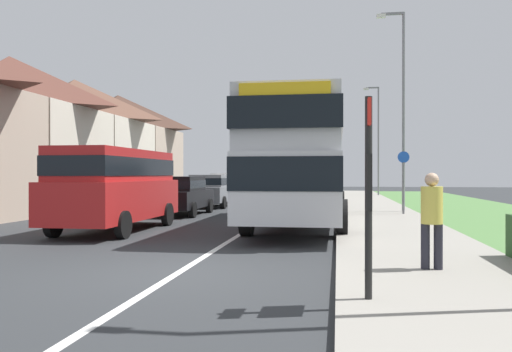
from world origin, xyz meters
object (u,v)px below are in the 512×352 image
at_px(parked_van_red, 116,183).
at_px(pedestrian_at_stop, 432,216).
at_px(double_decker_bus, 301,159).
at_px(parked_car_grey, 211,189).
at_px(bus_stop_sign, 369,183).
at_px(street_lamp_far, 377,134).
at_px(cycle_route_sign, 404,180).
at_px(parked_car_black, 180,194).
at_px(parked_car_white, 229,186).
at_px(street_lamp_mid, 401,100).

xyz_separation_m(parked_van_red, pedestrian_at_stop, (7.83, -5.54, -0.41)).
bearing_deg(pedestrian_at_stop, double_decker_bus, 108.35).
bearing_deg(parked_van_red, parked_car_grey, 89.45).
xyz_separation_m(bus_stop_sign, street_lamp_far, (2.48, 32.21, 3.02)).
bearing_deg(double_decker_bus, street_lamp_far, 79.73).
height_order(parked_car_grey, street_lamp_far, street_lamp_far).
bearing_deg(parked_van_red, cycle_route_sign, 35.70).
bearing_deg(pedestrian_at_stop, street_lamp_far, 87.40).
height_order(parked_car_black, parked_car_white, parked_car_white).
relative_size(street_lamp_mid, street_lamp_far, 1.03).
distance_m(parked_car_black, pedestrian_at_stop, 13.83).
bearing_deg(street_lamp_mid, parked_car_black, -168.75).
relative_size(parked_van_red, bus_stop_sign, 2.15).
bearing_deg(bus_stop_sign, parked_car_grey, 109.42).
distance_m(parked_car_grey, bus_stop_sign, 19.87).
height_order(parked_car_grey, cycle_route_sign, cycle_route_sign).
bearing_deg(bus_stop_sign, street_lamp_mid, 81.86).
distance_m(parked_car_black, bus_stop_sign, 15.16).
xyz_separation_m(parked_car_white, pedestrian_at_stop, (7.86, -21.39, 0.05)).
distance_m(cycle_route_sign, street_lamp_mid, 3.52).
relative_size(parked_car_grey, parked_car_white, 1.04).
distance_m(parked_car_white, cycle_route_sign, 13.01).
relative_size(double_decker_bus, parked_car_white, 2.69).
relative_size(pedestrian_at_stop, street_lamp_far, 0.21).
bearing_deg(parked_car_grey, cycle_route_sign, -28.08).
bearing_deg(parked_car_grey, parked_van_red, -90.55).
relative_size(parked_van_red, street_lamp_far, 0.70).
bearing_deg(parked_car_white, cycle_route_sign, -46.96).
relative_size(double_decker_bus, parked_van_red, 1.96).
relative_size(parked_car_grey, street_lamp_far, 0.53).
height_order(parked_car_black, parked_car_grey, parked_car_grey).
bearing_deg(street_lamp_far, parked_car_white, -136.86).
relative_size(double_decker_bus, street_lamp_far, 1.37).
xyz_separation_m(parked_car_grey, parked_car_white, (-0.13, 4.84, 0.04)).
xyz_separation_m(parked_van_red, bus_stop_sign, (6.71, -7.71, 0.15)).
height_order(pedestrian_at_stop, cycle_route_sign, cycle_route_sign).
bearing_deg(cycle_route_sign, pedestrian_at_stop, -94.88).
xyz_separation_m(parked_car_black, street_lamp_mid, (8.82, 1.75, 3.83)).
height_order(pedestrian_at_stop, street_lamp_far, street_lamp_far).
distance_m(double_decker_bus, parked_car_black, 6.32).
height_order(parked_car_white, street_lamp_mid, street_lamp_mid).
xyz_separation_m(double_decker_bus, parked_van_red, (-5.19, -2.42, -0.76)).
distance_m(parked_van_red, bus_stop_sign, 10.22).
relative_size(parked_car_black, parked_car_grey, 0.99).
height_order(double_decker_bus, parked_car_black, double_decker_bus).
height_order(parked_car_white, pedestrian_at_stop, parked_car_white).
bearing_deg(pedestrian_at_stop, bus_stop_sign, -117.34).
height_order(double_decker_bus, street_lamp_mid, street_lamp_mid).
bearing_deg(street_lamp_far, street_lamp_mid, -90.97).
bearing_deg(parked_car_black, double_decker_bus, -34.39).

